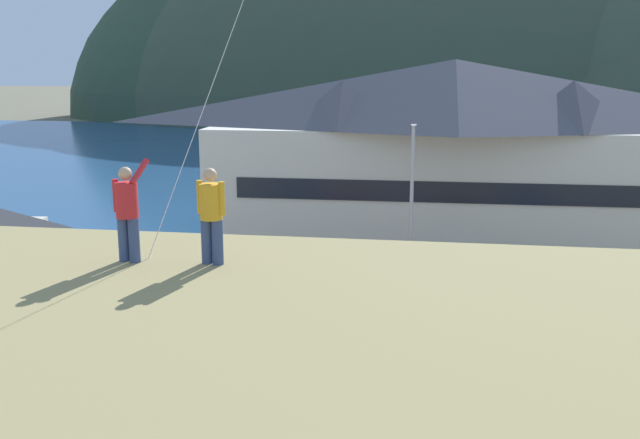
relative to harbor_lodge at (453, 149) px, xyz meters
name	(u,v)px	position (x,y,z in m)	size (l,w,h in m)	color
ground_plane	(225,387)	(-7.54, -20.37, -5.53)	(600.00, 600.00, 0.00)	#66604C
parking_lot_pad	(261,330)	(-7.54, -15.37, -5.48)	(40.00, 20.00, 0.10)	slate
bay_water	(374,156)	(-7.54, 39.63, -5.51)	(360.00, 84.00, 0.03)	navy
far_hill_west_ridge	(351,118)	(-16.67, 98.54, -5.53)	(113.39, 54.11, 75.23)	#334733
far_hill_east_peak	(463,123)	(4.38, 89.10, -5.53)	(131.08, 45.94, 79.22)	#3D4C38
harbor_lodge	(453,149)	(0.00, 0.00, 0.00)	(28.82, 9.40, 10.46)	beige
wharf_dock	(269,196)	(-13.34, 11.55, -5.18)	(3.20, 12.77, 0.70)	#70604C
moored_boat_wharfside	(235,185)	(-16.57, 13.76, -4.81)	(2.05, 5.75, 2.16)	silver
moored_boat_outer_mooring	(312,194)	(-9.86, 10.81, -4.81)	(2.54, 7.23, 2.16)	#A8A399
parked_car_corner_spot	(376,345)	(-2.83, -18.71, -4.46)	(4.33, 2.31, 1.82)	#9EA3A8
parked_car_back_row_right	(155,338)	(-10.35, -19.18, -4.46)	(4.32, 2.29, 1.82)	navy
parked_car_mid_row_near	(597,309)	(5.22, -13.85, -4.46)	(4.33, 2.33, 1.82)	navy
parked_car_lone_by_shed	(302,303)	(-6.01, -14.81, -4.46)	(4.30, 2.26, 1.82)	red
parked_car_mid_row_center	(469,301)	(0.45, -13.61, -4.46)	(4.32, 2.29, 1.82)	red
parked_car_front_row_red	(131,288)	(-13.44, -13.97, -4.46)	(4.26, 2.18, 1.82)	silver
parking_light_pole	(412,199)	(-1.99, -9.82, -1.12)	(0.24, 0.78, 7.52)	#ADADB2
person_kite_flyer	(127,210)	(-6.60, -29.15, 2.10)	(0.59, 0.63, 1.86)	#384770
person_companion	(211,213)	(-5.06, -29.07, 2.09)	(0.54, 0.40, 1.74)	#384770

